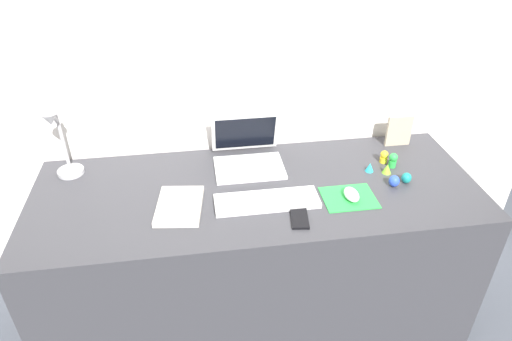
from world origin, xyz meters
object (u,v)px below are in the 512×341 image
at_px(toy_figurine_green, 393,160).
at_px(toy_figurine_blue, 394,181).
at_px(desk_lamp, 61,146).
at_px(picture_frame, 399,131).
at_px(laptop, 247,152).
at_px(toy_figurine_cyan, 370,167).
at_px(cell_phone, 299,218).
at_px(toy_figurine_teal, 406,178).
at_px(mouse, 351,194).
at_px(notebook_pad, 179,206).
at_px(keyboard, 267,201).
at_px(toy_figurine_lime, 387,169).
at_px(toy_figurine_yellow, 384,157).

relative_size(toy_figurine_green, toy_figurine_blue, 1.36).
height_order(desk_lamp, toy_figurine_blue, desk_lamp).
distance_m(desk_lamp, picture_frame, 1.50).
height_order(laptop, toy_figurine_cyan, laptop).
height_order(cell_phone, toy_figurine_teal, toy_figurine_teal).
bearing_deg(mouse, notebook_pad, 176.56).
xyz_separation_m(desk_lamp, toy_figurine_cyan, (1.28, -0.14, -0.13)).
distance_m(keyboard, cell_phone, 0.15).
height_order(mouse, toy_figurine_lime, toy_figurine_lime).
bearing_deg(laptop, desk_lamp, -179.02).
xyz_separation_m(picture_frame, toy_figurine_cyan, (-0.21, -0.20, -0.05)).
relative_size(picture_frame, toy_figurine_blue, 3.05).
relative_size(laptop, picture_frame, 2.00).
height_order(toy_figurine_green, toy_figurine_lime, toy_figurine_green).
xyz_separation_m(keyboard, toy_figurine_yellow, (0.57, 0.22, 0.02)).
relative_size(toy_figurine_teal, toy_figurine_yellow, 0.79).
bearing_deg(mouse, picture_frame, 47.44).
distance_m(cell_phone, toy_figurine_green, 0.57).
bearing_deg(toy_figurine_green, mouse, -141.52).
bearing_deg(cell_phone, laptop, 115.65).
distance_m(toy_figurine_teal, toy_figurine_yellow, 0.17).
bearing_deg(laptop, toy_figurine_cyan, -16.46).
xyz_separation_m(notebook_pad, toy_figurine_lime, (0.89, 0.12, 0.01)).
xyz_separation_m(notebook_pad, toy_figurine_cyan, (0.82, 0.14, 0.01)).
bearing_deg(picture_frame, toy_figurine_yellow, -130.95).
height_order(toy_figurine_green, toy_figurine_yellow, toy_figurine_green).
distance_m(picture_frame, toy_figurine_cyan, 0.30).
xyz_separation_m(laptop, toy_figurine_yellow, (0.60, -0.09, -0.02)).
xyz_separation_m(mouse, picture_frame, (0.35, 0.39, 0.05)).
xyz_separation_m(keyboard, toy_figurine_teal, (0.60, 0.06, 0.01)).
relative_size(mouse, toy_figurine_lime, 2.20).
distance_m(toy_figurine_green, toy_figurine_cyan, 0.11).
bearing_deg(desk_lamp, toy_figurine_blue, -11.05).
height_order(notebook_pad, toy_figurine_teal, toy_figurine_teal).
relative_size(keyboard, picture_frame, 2.73).
distance_m(cell_phone, desk_lamp, 1.01).
height_order(notebook_pad, toy_figurine_blue, toy_figurine_blue).
bearing_deg(toy_figurine_green, picture_frame, 61.54).
height_order(cell_phone, toy_figurine_cyan, toy_figurine_cyan).
height_order(notebook_pad, toy_figurine_yellow, toy_figurine_yellow).
height_order(desk_lamp, picture_frame, desk_lamp).
xyz_separation_m(desk_lamp, picture_frame, (1.49, 0.06, -0.08)).
bearing_deg(toy_figurine_cyan, notebook_pad, -170.16).
xyz_separation_m(toy_figurine_blue, toy_figurine_teal, (0.06, 0.02, -0.00)).
xyz_separation_m(picture_frame, toy_figurine_lime, (-0.14, -0.23, -0.05)).
xyz_separation_m(keyboard, toy_figurine_green, (0.59, 0.18, 0.03)).
xyz_separation_m(desk_lamp, toy_figurine_green, (1.39, -0.12, -0.12)).
distance_m(toy_figurine_blue, toy_figurine_lime, 0.10).
xyz_separation_m(keyboard, notebook_pad, (-0.34, 0.02, 0.00)).
relative_size(notebook_pad, toy_figurine_green, 3.58).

